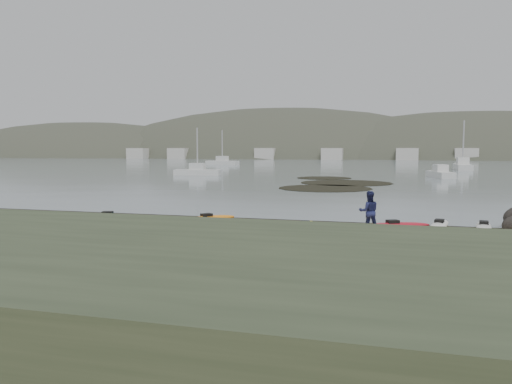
% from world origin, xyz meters
% --- Properties ---
extents(ground, '(600.00, 600.00, 0.00)m').
position_xyz_m(ground, '(0.00, 0.00, 0.00)').
color(ground, tan).
rests_on(ground, ground).
extents(wet_sand, '(60.00, 60.00, 0.00)m').
position_xyz_m(wet_sand, '(0.00, -0.30, 0.00)').
color(wet_sand, brown).
rests_on(wet_sand, ground).
extents(water, '(1200.00, 1200.00, 0.00)m').
position_xyz_m(water, '(0.00, 300.00, 0.01)').
color(water, slate).
rests_on(water, ground).
extents(bluff, '(60.00, 8.00, 2.00)m').
position_xyz_m(bluff, '(0.00, -17.50, 1.00)').
color(bluff, '#475138').
rests_on(bluff, ground).
extents(kayaks, '(22.00, 7.93, 0.34)m').
position_xyz_m(kayaks, '(0.83, -3.13, 0.17)').
color(kayaks, yellow).
rests_on(kayaks, ground).
extents(person_east, '(1.07, 0.91, 1.91)m').
position_xyz_m(person_east, '(6.21, -2.64, 0.96)').
color(person_east, navy).
rests_on(person_east, ground).
extents(kelp_mats, '(12.30, 24.62, 0.04)m').
position_xyz_m(kelp_mats, '(0.84, 28.92, 0.03)').
color(kelp_mats, black).
rests_on(kelp_mats, water).
extents(moored_boats, '(80.56, 67.96, 1.21)m').
position_xyz_m(moored_boats, '(6.14, 73.20, 0.55)').
color(moored_boats, silver).
rests_on(moored_boats, ground).
extents(far_hills, '(550.00, 135.00, 80.00)m').
position_xyz_m(far_hills, '(39.38, 193.97, -15.93)').
color(far_hills, '#384235').
rests_on(far_hills, ground).
extents(far_town, '(199.00, 5.00, 4.00)m').
position_xyz_m(far_town, '(6.00, 145.00, 2.00)').
color(far_town, beige).
rests_on(far_town, ground).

